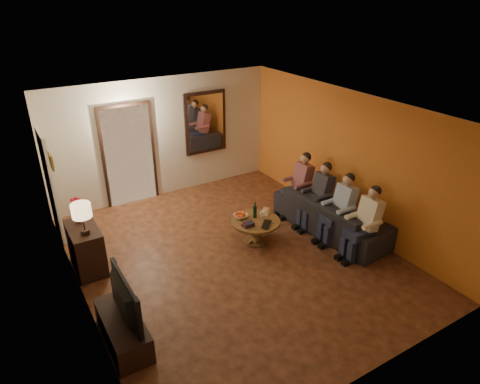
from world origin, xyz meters
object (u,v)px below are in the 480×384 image
laptop (269,225)px  person_b (341,210)px  dog (260,224)px  table_lamp (83,219)px  person_c (319,198)px  bowl (241,216)px  tv (118,300)px  coffee_table (255,231)px  person_d (300,186)px  wine_bottle (255,210)px  tv_stand (123,330)px  dresser (86,248)px  person_a (366,225)px  sofa (333,214)px

laptop → person_b: bearing=-62.4°
dog → laptop: dog is taller
table_lamp → person_c: size_ratio=0.45×
table_lamp → bowl: (2.64, -0.31, -0.56)m
tv → coffee_table: size_ratio=1.18×
bowl → laptop: bearing=-60.8°
person_d → bowl: person_d is taller
wine_bottle → laptop: bearing=-82.5°
tv → tv_stand: bearing=0.0°
dog → coffee_table: (-0.15, -0.08, -0.06)m
tv → person_b: 4.23m
dresser → bowl: size_ratio=3.36×
laptop → dog: bearing=38.4°
dresser → coffee_table: size_ratio=0.98×
person_d → coffee_table: (-1.38, -0.49, -0.38)m
table_lamp → tv_stand: table_lamp is taller
laptop → coffee_table: bearing=65.9°
dog → wine_bottle: 0.34m
dog → wine_bottle: bearing=147.4°
person_c → person_b: bearing=-90.0°
table_lamp → laptop: (2.92, -0.81, -0.58)m
person_d → person_c: bearing=-90.0°
dresser → dog: bearing=-12.8°
person_b → laptop: 1.36m
coffee_table → person_b: bearing=-27.3°
person_a → wine_bottle: bearing=133.3°
tv_stand → person_a: person_a is taller
person_a → person_d: same height
person_c → sofa: bearing=-71.6°
tv_stand → wine_bottle: size_ratio=3.75×
dog → dresser: bearing=147.5°
tv → person_d: (4.21, 1.64, -0.09)m
table_lamp → laptop: 3.09m
person_b → person_c: bearing=90.0°
table_lamp → wine_bottle: bearing=-8.5°
person_d → wine_bottle: size_ratio=3.87×
dresser → table_lamp: table_lamp is taller
person_c → person_d: size_ratio=1.00×
dresser → person_d: (4.21, -0.27, 0.21)m
sofa → dresser: bearing=70.1°
dog → coffee_table: size_ratio=0.63×
tv_stand → laptop: 3.07m
person_c → coffee_table: (-1.38, 0.11, -0.38)m
person_c → bowl: person_c is taller
person_a → wine_bottle: (-1.33, 1.41, 0.01)m
sofa → person_b: size_ratio=1.99×
coffee_table → bowl: bowl is taller
sofa → person_d: bearing=1.6°
person_d → dog: size_ratio=2.14×
person_b → bowl: (-1.56, 0.93, -0.12)m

